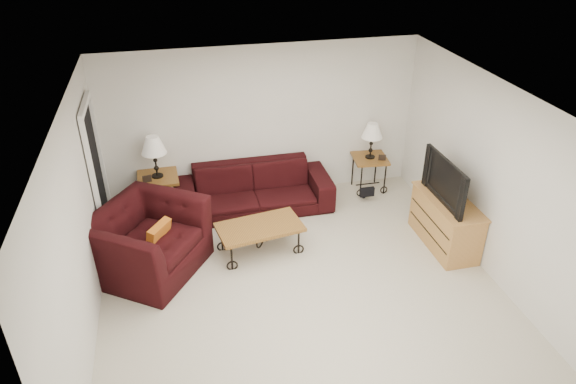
{
  "coord_description": "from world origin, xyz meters",
  "views": [
    {
      "loc": [
        -1.36,
        -5.14,
        4.43
      ],
      "look_at": [
        0.0,
        0.7,
        1.0
      ],
      "focal_mm": 32.78,
      "sensor_mm": 36.0,
      "label": 1
    }
  ],
  "objects_px": {
    "lamp_left": "(155,157)",
    "coffee_table": "(260,239)",
    "sofa": "(254,189)",
    "armchair": "(147,241)",
    "lamp_right": "(371,141)",
    "side_table_right": "(369,173)",
    "backpack": "(364,186)",
    "tv_stand": "(445,222)",
    "television": "(451,180)",
    "side_table_left": "(160,195)"
  },
  "relations": [
    {
      "from": "armchair",
      "to": "tv_stand",
      "type": "distance_m",
      "value": 4.12
    },
    {
      "from": "side_table_left",
      "to": "coffee_table",
      "type": "distance_m",
      "value": 1.9
    },
    {
      "from": "armchair",
      "to": "tv_stand",
      "type": "bearing_deg",
      "value": -60.21
    },
    {
      "from": "side_table_left",
      "to": "tv_stand",
      "type": "height_order",
      "value": "tv_stand"
    },
    {
      "from": "tv_stand",
      "to": "television",
      "type": "distance_m",
      "value": 0.68
    },
    {
      "from": "lamp_right",
      "to": "backpack",
      "type": "height_order",
      "value": "lamp_right"
    },
    {
      "from": "side_table_right",
      "to": "sofa",
      "type": "bearing_deg",
      "value": -174.83
    },
    {
      "from": "sofa",
      "to": "armchair",
      "type": "bearing_deg",
      "value": -143.05
    },
    {
      "from": "coffee_table",
      "to": "television",
      "type": "xyz_separation_m",
      "value": [
        2.58,
        -0.4,
        0.83
      ]
    },
    {
      "from": "lamp_left",
      "to": "coffee_table",
      "type": "distance_m",
      "value": 2.05
    },
    {
      "from": "armchair",
      "to": "backpack",
      "type": "bearing_deg",
      "value": -37.26
    },
    {
      "from": "lamp_right",
      "to": "television",
      "type": "distance_m",
      "value": 1.83
    },
    {
      "from": "side_table_left",
      "to": "side_table_right",
      "type": "bearing_deg",
      "value": 0.0
    },
    {
      "from": "side_table_right",
      "to": "backpack",
      "type": "relative_size",
      "value": 1.28
    },
    {
      "from": "side_table_right",
      "to": "side_table_left",
      "type": "bearing_deg",
      "value": 180.0
    },
    {
      "from": "side_table_right",
      "to": "armchair",
      "type": "distance_m",
      "value": 3.89
    },
    {
      "from": "coffee_table",
      "to": "armchair",
      "type": "height_order",
      "value": "armchair"
    },
    {
      "from": "coffee_table",
      "to": "tv_stand",
      "type": "xyz_separation_m",
      "value": [
        2.6,
        -0.4,
        0.15
      ]
    },
    {
      "from": "side_table_right",
      "to": "television",
      "type": "xyz_separation_m",
      "value": [
        0.46,
        -1.76,
        0.74
      ]
    },
    {
      "from": "sofa",
      "to": "backpack",
      "type": "height_order",
      "value": "sofa"
    },
    {
      "from": "sofa",
      "to": "side_table_right",
      "type": "bearing_deg",
      "value": 5.17
    },
    {
      "from": "side_table_left",
      "to": "television",
      "type": "bearing_deg",
      "value": -24.3
    },
    {
      "from": "sofa",
      "to": "lamp_right",
      "type": "xyz_separation_m",
      "value": [
        1.99,
        0.18,
        0.55
      ]
    },
    {
      "from": "side_table_left",
      "to": "backpack",
      "type": "bearing_deg",
      "value": -5.04
    },
    {
      "from": "backpack",
      "to": "armchair",
      "type": "bearing_deg",
      "value": -156.33
    },
    {
      "from": "sofa",
      "to": "lamp_left",
      "type": "height_order",
      "value": "lamp_left"
    },
    {
      "from": "lamp_right",
      "to": "armchair",
      "type": "bearing_deg",
      "value": -158.76
    },
    {
      "from": "lamp_left",
      "to": "backpack",
      "type": "bearing_deg",
      "value": -5.04
    },
    {
      "from": "side_table_right",
      "to": "tv_stand",
      "type": "bearing_deg",
      "value": -74.76
    },
    {
      "from": "lamp_right",
      "to": "coffee_table",
      "type": "height_order",
      "value": "lamp_right"
    },
    {
      "from": "sofa",
      "to": "backpack",
      "type": "distance_m",
      "value": 1.82
    },
    {
      "from": "side_table_right",
      "to": "lamp_right",
      "type": "bearing_deg",
      "value": 0.0
    },
    {
      "from": "coffee_table",
      "to": "tv_stand",
      "type": "height_order",
      "value": "tv_stand"
    },
    {
      "from": "sofa",
      "to": "lamp_right",
      "type": "distance_m",
      "value": 2.07
    },
    {
      "from": "side_table_right",
      "to": "lamp_left",
      "type": "xyz_separation_m",
      "value": [
        -3.45,
        0.0,
        0.69
      ]
    },
    {
      "from": "armchair",
      "to": "lamp_right",
      "type": "bearing_deg",
      "value": -34.02
    },
    {
      "from": "side_table_left",
      "to": "lamp_left",
      "type": "height_order",
      "value": "lamp_left"
    },
    {
      "from": "lamp_left",
      "to": "television",
      "type": "height_order",
      "value": "television"
    },
    {
      "from": "sofa",
      "to": "backpack",
      "type": "xyz_separation_m",
      "value": [
        1.81,
        -0.11,
        -0.12
      ]
    },
    {
      "from": "television",
      "to": "backpack",
      "type": "height_order",
      "value": "television"
    },
    {
      "from": "coffee_table",
      "to": "television",
      "type": "distance_m",
      "value": 2.74
    },
    {
      "from": "side_table_left",
      "to": "backpack",
      "type": "height_order",
      "value": "side_table_left"
    },
    {
      "from": "coffee_table",
      "to": "side_table_right",
      "type": "bearing_deg",
      "value": 32.71
    },
    {
      "from": "tv_stand",
      "to": "lamp_left",
      "type": "bearing_deg",
      "value": 155.81
    },
    {
      "from": "side_table_left",
      "to": "television",
      "type": "height_order",
      "value": "television"
    },
    {
      "from": "side_table_left",
      "to": "television",
      "type": "xyz_separation_m",
      "value": [
        3.91,
        -1.76,
        0.71
      ]
    },
    {
      "from": "backpack",
      "to": "lamp_right",
      "type": "bearing_deg",
      "value": 64.26
    },
    {
      "from": "armchair",
      "to": "backpack",
      "type": "distance_m",
      "value": 3.63
    },
    {
      "from": "sofa",
      "to": "tv_stand",
      "type": "bearing_deg",
      "value": -32.66
    },
    {
      "from": "armchair",
      "to": "lamp_left",
      "type": "bearing_deg",
      "value": 27.53
    }
  ]
}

